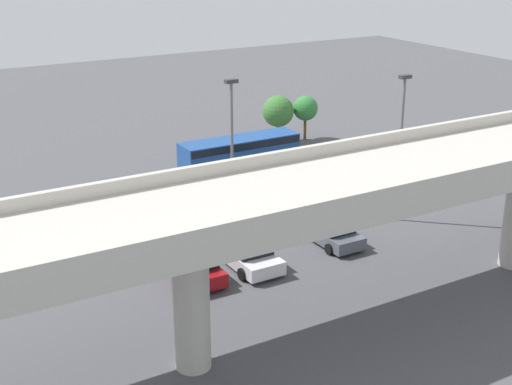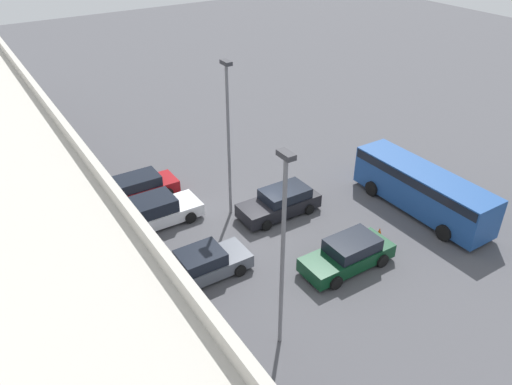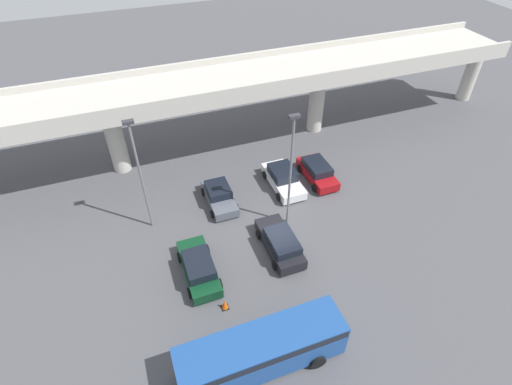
{
  "view_description": "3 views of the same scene",
  "coord_description": "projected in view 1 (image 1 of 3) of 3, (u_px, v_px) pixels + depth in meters",
  "views": [
    {
      "loc": [
        19.06,
        34.3,
        16.16
      ],
      "look_at": [
        0.21,
        1.95,
        2.4
      ],
      "focal_mm": 50.0,
      "sensor_mm": 36.0,
      "label": 1
    },
    {
      "loc": [
        -19.46,
        13.14,
        15.94
      ],
      "look_at": [
        -0.61,
        1.08,
        2.28
      ],
      "focal_mm": 35.0,
      "sensor_mm": 36.0,
      "label": 2
    },
    {
      "loc": [
        -7.99,
        -17.19,
        20.69
      ],
      "look_at": [
        -0.38,
        3.1,
        2.04
      ],
      "focal_mm": 28.0,
      "sensor_mm": 36.0,
      "label": 3
    }
  ],
  "objects": [
    {
      "name": "highway_overpass",
      "position": [
        381.0,
        188.0,
        30.44
      ],
      "size": [
        55.86,
        6.15,
        7.23
      ],
      "color": "#BCB7AD",
      "rests_on": "ground_plane"
    },
    {
      "name": "tree_front_left",
      "position": [
        305.0,
        108.0,
        57.97
      ],
      "size": [
        2.03,
        2.03,
        3.63
      ],
      "color": "brown",
      "rests_on": "ground_plane"
    },
    {
      "name": "lamp_post_mid_lot",
      "position": [
        232.0,
        147.0,
        38.74
      ],
      "size": [
        0.7,
        0.35,
        8.84
      ],
      "color": "slate",
      "rests_on": "ground_plane"
    },
    {
      "name": "tree_front_centre",
      "position": [
        278.0,
        111.0,
        57.15
      ],
      "size": [
        2.53,
        2.53,
        3.84
      ],
      "color": "brown",
      "rests_on": "ground_plane"
    },
    {
      "name": "parked_car_0",
      "position": [
        313.0,
        187.0,
        45.66
      ],
      "size": [
        2.1,
        4.78,
        1.54
      ],
      "rotation": [
        0.0,
        0.0,
        1.57
      ],
      "color": "#0C381E",
      "rests_on": "ground_plane"
    },
    {
      "name": "parked_car_1",
      "position": [
        330.0,
        231.0,
        39.13
      ],
      "size": [
        2.1,
        4.3,
        1.44
      ],
      "rotation": [
        0.0,
        0.0,
        -1.57
      ],
      "color": "#515660",
      "rests_on": "ground_plane"
    },
    {
      "name": "ground_plane",
      "position": [
        243.0,
        220.0,
        42.4
      ],
      "size": [
        116.66,
        116.66,
        0.0
      ],
      "primitive_type": "plane",
      "color": "#4C4C51"
    },
    {
      "name": "traffic_cone",
      "position": [
        279.0,
        182.0,
        47.78
      ],
      "size": [
        0.44,
        0.44,
        0.7
      ],
      "color": "black",
      "rests_on": "ground_plane"
    },
    {
      "name": "parked_car_2",
      "position": [
        237.0,
        204.0,
        42.92
      ],
      "size": [
        2.13,
        4.73,
        1.52
      ],
      "rotation": [
        0.0,
        0.0,
        1.57
      ],
      "color": "black",
      "rests_on": "ground_plane"
    },
    {
      "name": "lamp_post_near_aisle",
      "position": [
        401.0,
        138.0,
        40.68
      ],
      "size": [
        0.7,
        0.35,
        8.68
      ],
      "color": "slate",
      "rests_on": "ground_plane"
    },
    {
      "name": "parked_car_4",
      "position": [
        192.0,
        264.0,
        35.15
      ],
      "size": [
        2.06,
        4.42,
        1.48
      ],
      "rotation": [
        0.0,
        0.0,
        -1.57
      ],
      "color": "maroon",
      "rests_on": "ground_plane"
    },
    {
      "name": "parked_car_3",
      "position": [
        246.0,
        252.0,
        36.45
      ],
      "size": [
        2.25,
        4.74,
        1.6
      ],
      "rotation": [
        0.0,
        0.0,
        -1.57
      ],
      "color": "silver",
      "rests_on": "ground_plane"
    },
    {
      "name": "shuttle_bus",
      "position": [
        240.0,
        152.0,
        50.19
      ],
      "size": [
        8.68,
        2.55,
        2.54
      ],
      "rotation": [
        0.0,
        0.0,
        3.14
      ],
      "color": "#1E478C",
      "rests_on": "ground_plane"
    }
  ]
}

